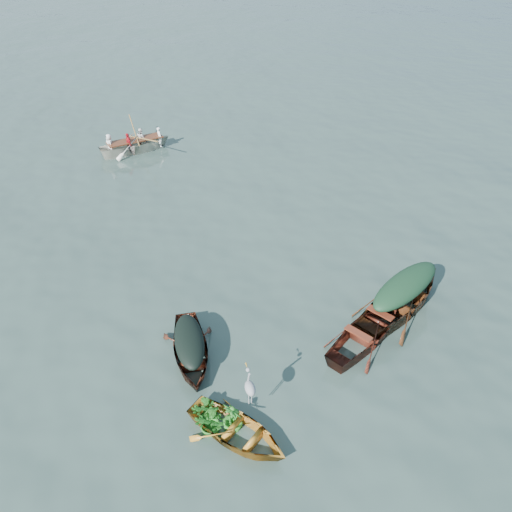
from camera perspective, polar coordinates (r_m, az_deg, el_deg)
The scene contains 13 objects.
ground at distance 13.17m, azimuth 6.90°, elevation -9.00°, with size 140.00×140.00×0.00m, color #334841.
yellow_dinghy at distance 11.11m, azimuth -2.15°, elevation -20.04°, with size 1.26×2.91×0.77m, color #B67423.
dark_covered_boat at distance 12.63m, azimuth -7.43°, elevation -11.44°, with size 1.28×3.43×0.84m, color #4E1B12.
green_tarp_boat at distance 14.34m, azimuth 16.14°, elevation -6.03°, with size 1.57×5.04×1.22m, color #512C13.
open_wooden_boat at distance 13.27m, azimuth 12.54°, elevation -9.34°, with size 1.30×4.19×0.97m, color #512014.
rowed_boat at distance 23.66m, azimuth -13.48°, elevation 11.52°, with size 1.34×4.48×1.08m, color white.
dark_tarp_cover at distance 12.19m, azimuth -7.65°, elevation -9.43°, with size 0.70×1.89×0.40m, color black.
green_tarp_cover at distance 13.80m, azimuth 16.71°, elevation -3.31°, with size 0.86×2.77×0.52m, color #14321F.
thwart_benches at distance 12.92m, azimuth 12.82°, elevation -7.74°, with size 0.78×2.10×0.04m, color #552213, non-canonical shape.
heron at distance 10.72m, azimuth -0.68°, elevation -15.36°, with size 0.28×0.40×0.92m, color #979B9F, non-canonical shape.
dinghy_weeds at distance 10.78m, azimuth -4.61°, elevation -16.47°, with size 0.70×0.90×0.60m, color #1B691B.
rowers at distance 23.32m, azimuth -13.79°, elevation 13.58°, with size 1.21×3.13×0.76m, color white.
oars at distance 23.45m, azimuth -13.67°, elevation 12.79°, with size 2.60×0.60×0.06m, color olive, non-canonical shape.
Camera 1 is at (-3.92, -8.65, 9.12)m, focal length 35.00 mm.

